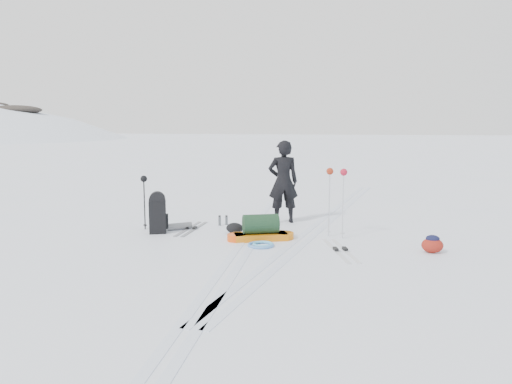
# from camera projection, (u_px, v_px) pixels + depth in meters

# --- Properties ---
(ground) EXTENTS (200.00, 200.00, 0.00)m
(ground) POSITION_uv_depth(u_px,v_px,m) (252.00, 236.00, 10.69)
(ground) COLOR white
(ground) RESTS_ON ground
(ski_tracks) EXTENTS (3.38, 17.97, 0.01)m
(ski_tracks) POSITION_uv_depth(u_px,v_px,m) (286.00, 229.00, 11.41)
(ski_tracks) COLOR silver
(ski_tracks) RESTS_ON ground
(skier) EXTENTS (0.84, 0.68, 2.00)m
(skier) POSITION_uv_depth(u_px,v_px,m) (283.00, 182.00, 12.09)
(skier) COLOR black
(skier) RESTS_ON ground
(pulk_sled) EXTENTS (1.45, 0.90, 0.54)m
(pulk_sled) POSITION_uv_depth(u_px,v_px,m) (261.00, 230.00, 10.35)
(pulk_sled) COLOR #CB6A0B
(pulk_sled) RESTS_ON ground
(expedition_rucksack) EXTENTS (0.82, 0.88, 0.92)m
(expedition_rucksack) POSITION_uv_depth(u_px,v_px,m) (160.00, 214.00, 10.99)
(expedition_rucksack) COLOR black
(expedition_rucksack) RESTS_ON ground
(ski_poles_black) EXTENTS (0.15, 0.16, 1.24)m
(ski_poles_black) POSITION_uv_depth(u_px,v_px,m) (144.00, 185.00, 11.30)
(ski_poles_black) COLOR black
(ski_poles_black) RESTS_ON ground
(ski_poles_silver) EXTENTS (0.44, 0.28, 1.48)m
(ski_poles_silver) POSITION_uv_depth(u_px,v_px,m) (337.00, 180.00, 10.44)
(ski_poles_silver) COLOR silver
(ski_poles_silver) RESTS_ON ground
(touring_skis_grey) EXTENTS (0.24, 1.64, 0.06)m
(touring_skis_grey) POSITION_uv_depth(u_px,v_px,m) (191.00, 229.00, 11.42)
(touring_skis_grey) COLOR gray
(touring_skis_grey) RESTS_ON ground
(touring_skis_white) EXTENTS (0.83, 1.81, 0.07)m
(touring_skis_white) POSITION_uv_depth(u_px,v_px,m) (340.00, 250.00, 9.46)
(touring_skis_white) COLOR silver
(touring_skis_white) RESTS_ON ground
(rope_coil) EXTENTS (0.69, 0.69, 0.06)m
(rope_coil) POSITION_uv_depth(u_px,v_px,m) (262.00, 245.00, 9.83)
(rope_coil) COLOR #5287C7
(rope_coil) RESTS_ON ground
(small_daypack) EXTENTS (0.40, 0.30, 0.34)m
(small_daypack) POSITION_uv_depth(u_px,v_px,m) (432.00, 244.00, 9.32)
(small_daypack) COLOR maroon
(small_daypack) RESTS_ON ground
(thermos_pair) EXTENTS (0.19, 0.19, 0.24)m
(thermos_pair) POSITION_uv_depth(u_px,v_px,m) (223.00, 220.00, 11.85)
(thermos_pair) COLOR #5A5E62
(thermos_pair) RESTS_ON ground
(stuff_sack) EXTENTS (0.45, 0.40, 0.24)m
(stuff_sack) POSITION_uv_depth(u_px,v_px,m) (235.00, 228.00, 10.97)
(stuff_sack) COLOR black
(stuff_sack) RESTS_ON ground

